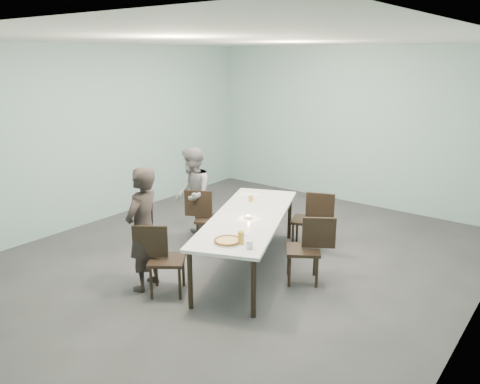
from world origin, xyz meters
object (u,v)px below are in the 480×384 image
Objects in this scene: amber_tumbler at (251,199)px; chair_near_left at (160,255)px; chair_near_right at (310,245)px; chair_far_left at (206,214)px; water_tumbler at (249,245)px; table at (248,220)px; diner_near at (143,229)px; tealight at (249,217)px; diner_far at (193,195)px; side_plate at (242,233)px; chair_far_right at (312,216)px; beer_glass at (241,238)px; pizza at (228,241)px.

chair_near_left is at bearing -92.25° from amber_tumbler.
chair_near_left is 1.87m from chair_near_right.
chair_far_left is 9.67× the size of water_tumbler.
diner_near is (-0.68, -1.23, 0.08)m from table.
tealight is (1.04, -0.33, 0.27)m from chair_far_left.
diner_far is at bearing -163.71° from amber_tumbler.
diner_near is at bearing -146.48° from side_plate.
table is 1.30m from diner_far.
chair_far_right is at bearing 72.97° from table.
chair_near_right is 1.09m from beer_glass.
chair_near_left is 0.38m from diner_near.
water_tumbler is 1.75m from amber_tumbler.
beer_glass reaches higher than water_tumbler.
diner_near is at bearing -19.12° from diner_far.
chair_near_left reaches higher than side_plate.
diner_near is at bearing 46.36° from chair_far_right.
table is at bearing 127.07° from water_tumbler.
pizza is at bearing -70.07° from tealight.
diner_near is (-1.03, -2.37, 0.27)m from chair_far_right.
amber_tumbler is at bearing -1.00° from chair_far_left.
diner_near is 1.81m from amber_tumbler.
tealight is at bearing 126.81° from water_tumbler.
table is at bearing 37.17° from diner_far.
chair_near_right is 1.12m from chair_far_right.
chair_near_left is 2.56× the size of pizza.
tealight reaches higher than side_plate.
diner_near reaches higher than water_tumbler.
beer_glass is 1.67× the size of water_tumbler.
water_tumbler is (1.63, -1.11, 0.29)m from chair_far_left.
diner_near is 1.04× the size of diner_far.
pizza reaches higher than table.
diner_far is 1.39m from tealight.
chair_far_right is at bearing -96.20° from chair_near_right.
diner_far is (-0.84, 1.49, 0.24)m from chair_near_left.
water_tumbler is (0.31, -2.01, 0.29)m from chair_far_right.
chair_far_right reaches higher than pizza.
side_plate is (-0.04, 0.32, -0.01)m from pizza.
chair_near_right reaches higher than table.
chair_far_left is 1.60m from chair_far_right.
pizza is 2.27× the size of beer_glass.
pizza is at bearing -177.46° from water_tumbler.
diner_near is 8.62× the size of side_plate.
chair_far_right is 9.67× the size of water_tumbler.
chair_near_left is 1.00× the size of chair_far_left.
table is 18.32× the size of beer_glass.
diner_far is 1.80m from side_plate.
diner_far is 4.38× the size of pizza.
side_plate is at bearing 109.68° from diner_near.
table is 3.16× the size of chair_far_left.
tealight is (-0.29, 0.80, 0.00)m from pizza.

